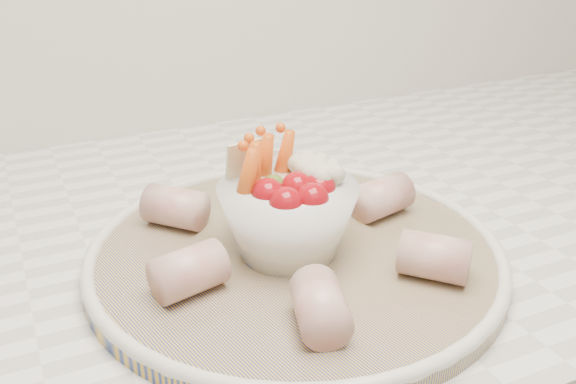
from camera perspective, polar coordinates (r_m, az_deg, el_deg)
name	(u,v)px	position (r m, az deg, el deg)	size (l,w,h in m)	color
serving_platter	(296,253)	(0.58, 0.67, -5.42)	(0.44, 0.44, 0.02)	navy
veggie_bowl	(288,212)	(0.55, 0.00, -1.75)	(0.12, 0.12, 0.10)	white
cured_meat_rolls	(296,230)	(0.56, 0.68, -3.42)	(0.27, 0.28, 0.04)	#B15651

